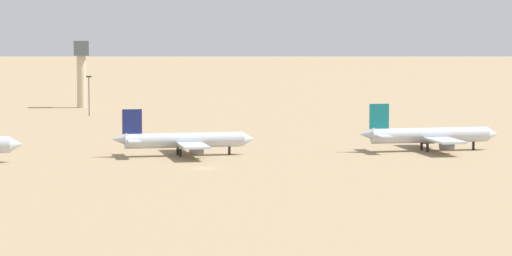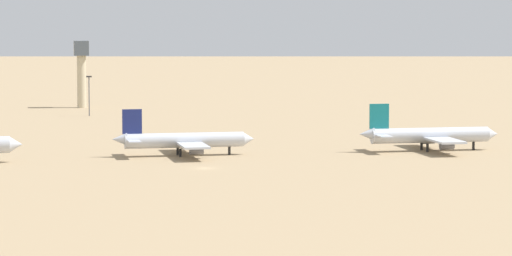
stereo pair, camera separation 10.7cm
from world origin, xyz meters
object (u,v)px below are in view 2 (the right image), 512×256
parked_jet_navy_2 (183,140)px  parked_jet_teal_3 (429,135)px  control_tower (81,67)px  light_pole_east (89,92)px

parked_jet_navy_2 → parked_jet_teal_3: size_ratio=0.96×
control_tower → light_pole_east: control_tower is taller
parked_jet_teal_3 → control_tower: control_tower is taller
parked_jet_teal_3 → control_tower: 179.04m
parked_jet_teal_3 → light_pole_east: 144.68m
parked_jet_navy_2 → control_tower: bearing=94.2°
parked_jet_navy_2 → control_tower: 162.70m
parked_jet_navy_2 → light_pole_east: 124.16m
parked_jet_navy_2 → parked_jet_teal_3: parked_jet_teal_3 is taller
light_pole_east → parked_jet_teal_3: bearing=-58.0°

